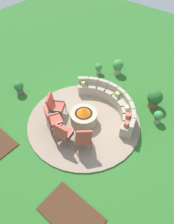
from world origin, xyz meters
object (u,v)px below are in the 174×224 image
lounge_chair_front_right (52,119)px  potted_plant_4 (158,117)px  lounge_chair_back_right (83,138)px  potted_plant_3 (155,98)px  lounge_chair_back_left (63,132)px  potted_plant_2 (98,68)px  curved_stone_bench (112,102)px  lounge_chair_front_left (55,105)px  potted_plant_1 (118,66)px  potted_plant_0 (19,87)px  fire_pit (84,116)px

lounge_chair_front_right → potted_plant_4: lounge_chair_front_right is taller
lounge_chair_back_right → potted_plant_4: lounge_chair_back_right is taller
potted_plant_4 → potted_plant_3: bearing=128.8°
lounge_chair_back_left → potted_plant_3: (1.59, 3.85, -0.15)m
lounge_chair_front_right → potted_plant_2: lounge_chair_front_right is taller
curved_stone_bench → lounge_chair_front_left: lounge_chair_front_left is taller
lounge_chair_front_left → potted_plant_2: size_ratio=1.82×
lounge_chair_back_left → potted_plant_1: size_ratio=1.38×
lounge_chair_front_left → potted_plant_0: lounge_chair_front_left is taller
lounge_chair_front_right → potted_plant_3: bearing=84.0°
fire_pit → lounge_chair_front_left: (-1.14, -0.46, 0.23)m
fire_pit → potted_plant_2: fire_pit is taller
lounge_chair_front_right → potted_plant_4: size_ratio=2.01×
lounge_chair_front_left → potted_plant_3: size_ratio=1.20×
potted_plant_1 → potted_plant_0: bearing=-122.1°
lounge_chair_back_left → lounge_chair_back_right: size_ratio=0.96×
curved_stone_bench → fire_pit: bearing=-105.3°
fire_pit → lounge_chair_front_left: bearing=-158.0°
curved_stone_bench → lounge_chair_front_left: size_ratio=3.37×
potted_plant_4 → potted_plant_2: bearing=165.1°
potted_plant_2 → lounge_chair_front_left: bearing=-82.7°
potted_plant_0 → potted_plant_3: potted_plant_3 is taller
fire_pit → lounge_chair_front_right: bearing=-122.2°
fire_pit → curved_stone_bench: size_ratio=0.31×
curved_stone_bench → lounge_chair_front_right: size_ratio=2.98×
curved_stone_bench → potted_plant_4: (1.86, 0.55, -0.05)m
curved_stone_bench → lounge_chair_back_right: lounge_chair_back_right is taller
curved_stone_bench → lounge_chair_back_left: (-0.30, -2.60, 0.24)m
fire_pit → potted_plant_1: fire_pit is taller
potted_plant_0 → potted_plant_3: (5.07, 3.17, 0.11)m
lounge_chair_back_right → potted_plant_2: 4.56m
potted_plant_1 → potted_plant_2: potted_plant_1 is taller
potted_plant_0 → potted_plant_1: 4.83m
lounge_chair_front_left → potted_plant_4: lounge_chair_front_left is taller
lounge_chair_back_left → potted_plant_2: size_ratio=1.91×
potted_plant_2 → potted_plant_4: 3.94m
lounge_chair_back_right → potted_plant_2: bearing=73.8°
fire_pit → lounge_chair_back_left: 1.25m
fire_pit → potted_plant_2: (-1.57, 2.94, -0.05)m
potted_plant_0 → potted_plant_4: 6.15m
lounge_chair_back_left → lounge_chair_front_right: bearing=156.4°
lounge_chair_back_right → potted_plant_1: size_ratio=1.44×
curved_stone_bench → potted_plant_2: curved_stone_bench is taller
potted_plant_1 → potted_plant_2: 0.96m
lounge_chair_back_left → lounge_chair_back_right: 0.76m
lounge_chair_front_left → potted_plant_3: lounge_chair_front_left is taller
lounge_chair_back_left → curved_stone_bench: bearing=73.4°
curved_stone_bench → lounge_chair_back_right: (0.41, -2.33, 0.25)m
potted_plant_1 → potted_plant_2: size_ratio=1.38×
lounge_chair_front_left → potted_plant_2: (-0.43, 3.40, -0.28)m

